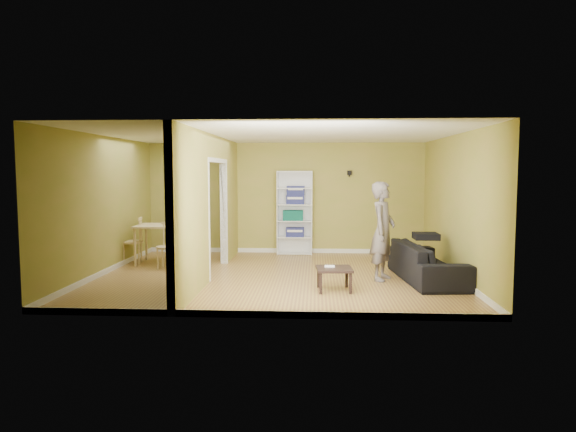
% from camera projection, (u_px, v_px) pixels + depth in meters
% --- Properties ---
extents(room_shell, '(6.50, 6.50, 6.50)m').
position_uv_depth(room_shell, '(277.00, 206.00, 9.40)').
color(room_shell, '#A98C42').
rests_on(room_shell, ground).
extents(partition, '(0.22, 5.50, 2.60)m').
position_uv_depth(partition, '(212.00, 206.00, 9.46)').
color(partition, '#A99546').
rests_on(partition, ground).
extents(wall_speaker, '(0.10, 0.10, 0.10)m').
position_uv_depth(wall_speaker, '(349.00, 173.00, 11.94)').
color(wall_speaker, black).
rests_on(wall_speaker, room_shell).
extents(sofa, '(2.34, 1.19, 0.86)m').
position_uv_depth(sofa, '(427.00, 256.00, 9.11)').
color(sofa, black).
rests_on(sofa, ground).
extents(person, '(0.92, 0.83, 2.06)m').
position_uv_depth(person, '(383.00, 223.00, 9.08)').
color(person, slate).
rests_on(person, ground).
extents(bookshelf, '(0.82, 0.36, 1.94)m').
position_uv_depth(bookshelf, '(295.00, 212.00, 12.00)').
color(bookshelf, white).
rests_on(bookshelf, ground).
extents(paper_box_navy_a, '(0.41, 0.27, 0.21)m').
position_uv_depth(paper_box_navy_a, '(295.00, 232.00, 11.99)').
color(paper_box_navy_a, navy).
rests_on(paper_box_navy_a, bookshelf).
extents(paper_box_teal, '(0.46, 0.30, 0.24)m').
position_uv_depth(paper_box_teal, '(293.00, 215.00, 11.96)').
color(paper_box_teal, '#0C6A54').
rests_on(paper_box_teal, bookshelf).
extents(paper_box_navy_b, '(0.41, 0.27, 0.21)m').
position_uv_depth(paper_box_navy_b, '(295.00, 200.00, 11.93)').
color(paper_box_navy_b, navy).
rests_on(paper_box_navy_b, bookshelf).
extents(paper_box_navy_c, '(0.41, 0.27, 0.21)m').
position_uv_depth(paper_box_navy_c, '(296.00, 191.00, 11.91)').
color(paper_box_navy_c, navy).
rests_on(paper_box_navy_c, bookshelf).
extents(coffee_table, '(0.57, 0.57, 0.38)m').
position_uv_depth(coffee_table, '(334.00, 271.00, 8.31)').
color(coffee_table, '#2F201C').
rests_on(coffee_table, ground).
extents(game_controller, '(0.16, 0.04, 0.03)m').
position_uv_depth(game_controller, '(330.00, 266.00, 8.35)').
color(game_controller, white).
rests_on(game_controller, coffee_table).
extents(dining_table, '(1.31, 0.87, 0.82)m').
position_uv_depth(dining_table, '(169.00, 229.00, 10.72)').
color(dining_table, beige).
rests_on(dining_table, ground).
extents(chair_left, '(0.51, 0.51, 0.97)m').
position_uv_depth(chair_left, '(132.00, 240.00, 10.76)').
color(chair_left, tan).
rests_on(chair_left, ground).
extents(chair_near, '(0.44, 0.44, 0.93)m').
position_uv_depth(chair_near, '(167.00, 246.00, 10.16)').
color(chair_near, tan).
rests_on(chair_near, ground).
extents(chair_far, '(0.59, 0.59, 0.98)m').
position_uv_depth(chair_far, '(180.00, 237.00, 11.35)').
color(chair_far, tan).
rests_on(chair_far, ground).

